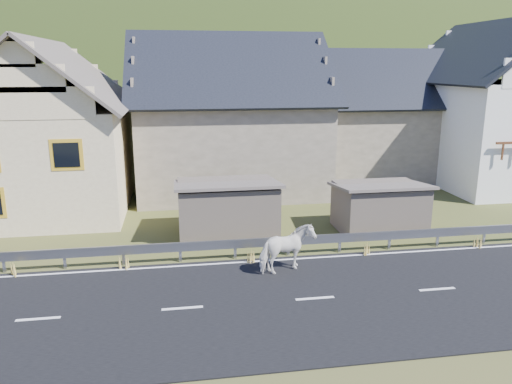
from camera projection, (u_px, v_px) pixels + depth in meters
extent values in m
plane|color=#394619|center=(315.00, 300.00, 15.19)|extent=(160.00, 160.00, 0.00)
cube|color=black|center=(315.00, 299.00, 15.18)|extent=(60.00, 7.00, 0.04)
cube|color=silver|center=(315.00, 298.00, 15.17)|extent=(60.00, 6.60, 0.01)
cube|color=#93969B|center=(288.00, 241.00, 18.56)|extent=(28.00, 0.08, 0.34)
cube|color=#93969B|center=(4.00, 263.00, 17.10)|extent=(0.10, 0.06, 0.70)
cube|color=#93969B|center=(65.00, 259.00, 17.40)|extent=(0.10, 0.06, 0.70)
cube|color=#93969B|center=(123.00, 256.00, 17.71)|extent=(0.10, 0.06, 0.70)
cube|color=#93969B|center=(180.00, 253.00, 18.02)|extent=(0.10, 0.06, 0.70)
cube|color=#93969B|center=(235.00, 250.00, 18.33)|extent=(0.10, 0.06, 0.70)
cube|color=#93969B|center=(288.00, 247.00, 18.64)|extent=(0.10, 0.06, 0.70)
cube|color=#93969B|center=(340.00, 244.00, 18.95)|extent=(0.10, 0.06, 0.70)
cube|color=#93969B|center=(389.00, 241.00, 19.26)|extent=(0.10, 0.06, 0.70)
cube|color=#93969B|center=(437.00, 238.00, 19.56)|extent=(0.10, 0.06, 0.70)
cube|color=#93969B|center=(484.00, 235.00, 19.87)|extent=(0.10, 0.06, 0.70)
cube|color=#6B5C50|center=(227.00, 209.00, 20.82)|extent=(4.30, 3.30, 2.40)
cube|color=#6B5C50|center=(379.00, 208.00, 21.37)|extent=(3.80, 2.90, 2.20)
cube|color=#FFEAB8|center=(53.00, 158.00, 24.51)|extent=(7.00, 9.00, 5.00)
cube|color=gold|center=(67.00, 155.00, 20.23)|extent=(1.30, 0.12, 1.30)
cube|color=#A0927D|center=(9.00, 73.00, 24.63)|extent=(0.70, 0.70, 2.40)
cube|color=#A0927D|center=(229.00, 144.00, 28.77)|extent=(10.00, 9.00, 5.00)
cube|color=#A0927D|center=(379.00, 139.00, 32.27)|extent=(9.00, 8.00, 4.60)
cube|color=white|center=(493.00, 132.00, 30.15)|extent=(8.00, 10.00, 6.00)
ellipsoid|color=#273F14|center=(199.00, 137.00, 193.10)|extent=(440.00, 280.00, 260.00)
imported|color=white|center=(287.00, 249.00, 16.97)|extent=(1.55, 2.12, 1.63)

